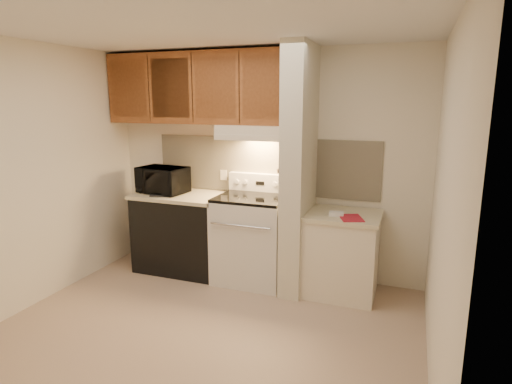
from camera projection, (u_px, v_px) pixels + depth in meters
The scene contains 50 objects.
floor at pixel (206, 330), 3.71m from camera, with size 3.60×3.60×0.00m, color tan.
ceiling at pixel (197, 26), 3.19m from camera, with size 3.60×3.60×0.00m, color white.
wall_back at pixel (263, 164), 4.83m from camera, with size 3.60×0.02×2.50m, color white.
wall_left at pixel (32, 176), 4.06m from camera, with size 0.02×3.00×2.50m, color white.
wall_right at pixel (444, 209), 2.84m from camera, with size 0.02×3.00×2.50m, color white.
backsplash at pixel (263, 166), 4.82m from camera, with size 2.60×0.02×0.63m, color beige.
range_body at pixel (252, 240), 4.68m from camera, with size 0.76×0.65×0.92m, color silver.
oven_window at pixel (241, 246), 4.38m from camera, with size 0.50×0.01×0.30m, color black.
oven_handle at pixel (240, 226), 4.29m from camera, with size 0.02×0.02×0.65m, color silver.
cooktop at pixel (252, 198), 4.58m from camera, with size 0.74×0.64×0.03m, color black.
range_backguard at pixel (261, 182), 4.81m from camera, with size 0.76×0.08×0.20m, color silver.
range_display at pixel (260, 183), 4.77m from camera, with size 0.10×0.01×0.04m, color black.
range_knob_left_outer at pixel (237, 182), 4.87m from camera, with size 0.05×0.05×0.02m, color silver.
range_knob_left_inner at pixel (245, 182), 4.83m from camera, with size 0.05×0.05×0.02m, color silver.
range_knob_right_inner at pixel (275, 184), 4.71m from camera, with size 0.05×0.05×0.02m, color silver.
range_knob_right_outer at pixel (284, 185), 4.68m from camera, with size 0.05×0.05×0.02m, color silver.
dishwasher_front at pixel (182, 233), 4.99m from camera, with size 1.00×0.63×0.87m, color black.
left_countertop at pixel (181, 195), 4.89m from camera, with size 1.04×0.67×0.04m, color beige.
spoon_rest at pixel (160, 196), 4.75m from camera, with size 0.23×0.07×0.02m, color black.
teal_jar at pixel (165, 184), 5.20m from camera, with size 0.09×0.09×0.10m, color #266B5B.
outlet at pixel (224, 175), 5.00m from camera, with size 0.08×0.01×0.12m, color #EDE0C7.
microwave at pixel (163, 180), 4.91m from camera, with size 0.54×0.37×0.30m, color black.
partition_pillar at pixel (299, 171), 4.33m from camera, with size 0.22×0.70×2.50m, color beige.
pillar_trim at pixel (288, 166), 4.36m from camera, with size 0.01×0.70×0.04m, color #955228.
knife_strip at pixel (286, 165), 4.31m from camera, with size 0.02×0.42×0.04m, color black.
knife_blade_a at pixel (281, 177), 4.20m from camera, with size 0.01×0.04×0.16m, color silver.
knife_handle_a at pixel (281, 162), 4.16m from camera, with size 0.02×0.02×0.10m, color black.
knife_blade_b at pixel (283, 177), 4.27m from camera, with size 0.01×0.04×0.18m, color silver.
knife_handle_b at pixel (283, 161), 4.24m from camera, with size 0.02×0.02×0.10m, color black.
knife_blade_c at pixel (285, 176), 4.34m from camera, with size 0.01×0.04×0.20m, color silver.
knife_handle_c at pixel (285, 160), 4.30m from camera, with size 0.02×0.02×0.10m, color black.
knife_blade_d at pixel (288, 173), 4.42m from camera, with size 0.01×0.04×0.16m, color silver.
knife_handle_d at pixel (288, 159), 4.38m from camera, with size 0.02×0.02×0.10m, color black.
knife_blade_e at pixel (289, 173), 4.49m from camera, with size 0.01×0.04×0.18m, color silver.
knife_handle_e at pixel (290, 158), 4.46m from camera, with size 0.02×0.02×0.10m, color black.
oven_mitt at pixel (291, 175), 4.55m from camera, with size 0.03×0.10×0.24m, color slate.
right_cab_base at pixel (341, 256), 4.35m from camera, with size 0.70×0.60×0.81m, color #EDE0C7.
right_countertop at pixel (343, 216), 4.26m from camera, with size 0.74×0.64×0.04m, color beige.
red_folder at pixel (351, 218), 4.09m from camera, with size 0.20×0.27×0.01m, color #AC1B2B.
white_box at pixel (336, 214), 4.18m from camera, with size 0.14×0.09×0.04m, color white.
range_hood at pixel (256, 132), 4.54m from camera, with size 0.78×0.44×0.15m, color #EDE0C7.
hood_lip at pixel (249, 138), 4.36m from camera, with size 0.78×0.04×0.06m, color #EDE0C7.
upper_cabinets at pixel (199, 88), 4.72m from camera, with size 2.18×0.33×0.77m, color #955228.
cab_door_a at pixel (128, 89), 4.85m from camera, with size 0.46×0.01×0.63m, color #955228.
cab_gap_a at pixel (149, 88), 4.76m from camera, with size 0.01×0.01×0.73m, color black.
cab_door_b at pixel (170, 88), 4.67m from camera, with size 0.46×0.01×0.63m, color #955228.
cab_gap_b at pixel (192, 88), 4.57m from camera, with size 0.01×0.01×0.73m, color black.
cab_door_c at pixel (215, 88), 4.48m from camera, with size 0.46×0.01×0.63m, color #955228.
cab_gap_c at pixel (239, 87), 4.39m from camera, with size 0.01×0.01×0.73m, color black.
cab_door_d at pixel (264, 87), 4.30m from camera, with size 0.46×0.01×0.63m, color #955228.
Camera 1 is at (1.58, -3.02, 1.96)m, focal length 30.00 mm.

